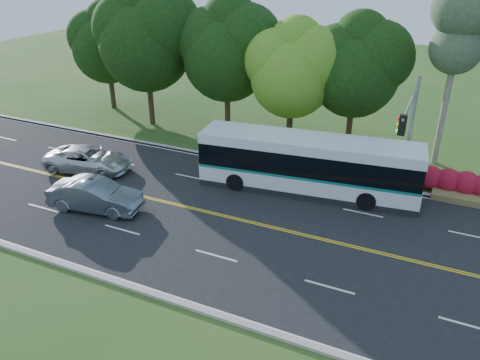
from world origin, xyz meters
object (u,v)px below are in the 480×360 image
at_px(transit_bus, 308,165).
at_px(sedan, 95,195).
at_px(traffic_signal, 408,127).
at_px(suv, 88,159).

relative_size(transit_bus, sedan, 2.50).
xyz_separation_m(traffic_signal, sedan, (-15.13, -7.72, -3.79)).
xyz_separation_m(traffic_signal, transit_bus, (-5.19, -0.57, -2.99)).
distance_m(sedan, suv, 5.54).
bearing_deg(traffic_signal, sedan, -152.97).
height_order(traffic_signal, transit_bus, traffic_signal).
relative_size(traffic_signal, transit_bus, 0.54).
bearing_deg(sedan, transit_bus, -64.16).
xyz_separation_m(sedan, suv, (-3.91, 3.92, -0.07)).
height_order(sedan, suv, sedan).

